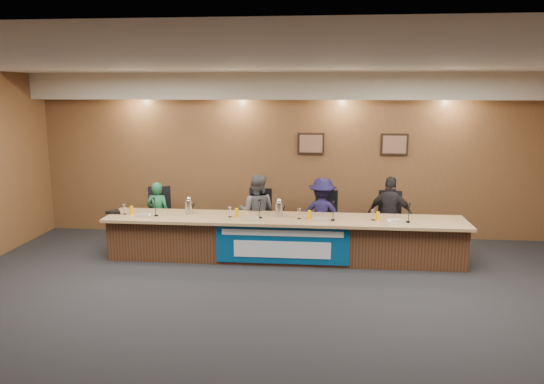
{
  "coord_description": "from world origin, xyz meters",
  "views": [
    {
      "loc": [
        0.66,
        -6.37,
        2.89
      ],
      "look_at": [
        -0.22,
        2.51,
        1.16
      ],
      "focal_mm": 35.0,
      "sensor_mm": 36.0,
      "label": 1
    }
  ],
  "objects": [
    {
      "name": "office_chair_d",
      "position": [
        1.85,
        3.08,
        0.48
      ],
      "size": [
        0.54,
        0.54,
        0.08
      ],
      "primitive_type": "cube",
      "rotation": [
        0.0,
        0.0,
        -0.12
      ],
      "color": "black",
      "rests_on": "floor"
    },
    {
      "name": "juice_glass_c",
      "position": [
        0.43,
        2.28,
        0.82
      ],
      "size": [
        0.06,
        0.06,
        0.15
      ],
      "primitive_type": "cylinder",
      "color": "#EAAA00",
      "rests_on": "dais_top"
    },
    {
      "name": "juice_glass_b",
      "position": [
        -0.81,
        2.32,
        0.82
      ],
      "size": [
        0.06,
        0.06,
        0.15
      ],
      "primitive_type": "cylinder",
      "color": "#EAAA00",
      "rests_on": "dais_top"
    },
    {
      "name": "nameplate_d",
      "position": [
        1.88,
        2.12,
        0.8
      ],
      "size": [
        0.24,
        0.08,
        0.1
      ],
      "primitive_type": "cube",
      "rotation": [
        0.31,
        0.0,
        0.0
      ],
      "color": "white",
      "rests_on": "dais_top"
    },
    {
      "name": "carafe_left",
      "position": [
        -1.67,
        2.45,
        0.87
      ],
      "size": [
        0.13,
        0.13,
        0.24
      ],
      "primitive_type": "cylinder",
      "color": "silver",
      "rests_on": "dais_top"
    },
    {
      "name": "microphone_a",
      "position": [
        -2.2,
        2.25,
        0.76
      ],
      "size": [
        0.07,
        0.07,
        0.02
      ],
      "primitive_type": "cylinder",
      "color": "black",
      "rests_on": "dais_top"
    },
    {
      "name": "banner_text_upper",
      "position": [
        0.0,
        1.97,
        0.58
      ],
      "size": [
        2.0,
        0.01,
        0.1
      ],
      "primitive_type": "cube",
      "color": "silver",
      "rests_on": "banner"
    },
    {
      "name": "microphone_b",
      "position": [
        -0.4,
        2.28,
        0.76
      ],
      "size": [
        0.07,
        0.07,
        0.02
      ],
      "primitive_type": "cylinder",
      "color": "black",
      "rests_on": "dais_top"
    },
    {
      "name": "nameplate_c",
      "position": [
        0.63,
        2.13,
        0.8
      ],
      "size": [
        0.24,
        0.08,
        0.1
      ],
      "primitive_type": "cube",
      "rotation": [
        0.31,
        0.0,
        0.0
      ],
      "color": "white",
      "rests_on": "dais_top"
    },
    {
      "name": "carafe_mid",
      "position": [
        -0.09,
        2.42,
        0.87
      ],
      "size": [
        0.13,
        0.13,
        0.25
      ],
      "primitive_type": "cylinder",
      "color": "silver",
      "rests_on": "dais_top"
    },
    {
      "name": "banner",
      "position": [
        0.0,
        1.99,
        0.38
      ],
      "size": [
        2.2,
        0.02,
        0.65
      ],
      "primitive_type": "cube",
      "color": "navy",
      "rests_on": "dais_body"
    },
    {
      "name": "water_glass_b",
      "position": [
        -0.92,
        2.29,
        0.84
      ],
      "size": [
        0.08,
        0.08,
        0.18
      ],
      "primitive_type": "cylinder",
      "color": "silver",
      "rests_on": "dais_top"
    },
    {
      "name": "juice_glass_a",
      "position": [
        -2.66,
        2.32,
        0.82
      ],
      "size": [
        0.06,
        0.06,
        0.15
      ],
      "primitive_type": "cylinder",
      "color": "#EAAA00",
      "rests_on": "dais_top"
    },
    {
      "name": "wall_back",
      "position": [
        0.0,
        4.0,
        1.6
      ],
      "size": [
        10.0,
        0.04,
        3.2
      ],
      "primitive_type": "cube",
      "color": "brown",
      "rests_on": "floor"
    },
    {
      "name": "panelist_b",
      "position": [
        -0.54,
        2.98,
        0.69
      ],
      "size": [
        0.73,
        0.6,
        1.38
      ],
      "primitive_type": "imported",
      "rotation": [
        0.0,
        0.0,
        3.03
      ],
      "color": "#505055",
      "rests_on": "floor"
    },
    {
      "name": "water_glass_c",
      "position": [
        0.26,
        2.29,
        0.84
      ],
      "size": [
        0.08,
        0.08,
        0.18
      ],
      "primitive_type": "cylinder",
      "color": "silver",
      "rests_on": "dais_top"
    },
    {
      "name": "microphone_c",
      "position": [
        0.82,
        2.23,
        0.76
      ],
      "size": [
        0.07,
        0.07,
        0.02
      ],
      "primitive_type": "cylinder",
      "color": "black",
      "rests_on": "dais_top"
    },
    {
      "name": "microphone_d",
      "position": [
        2.05,
        2.22,
        0.76
      ],
      "size": [
        0.07,
        0.07,
        0.02
      ],
      "primitive_type": "cylinder",
      "color": "black",
      "rests_on": "dais_top"
    },
    {
      "name": "wall_photo_left",
      "position": [
        0.4,
        3.97,
        1.85
      ],
      "size": [
        0.52,
        0.04,
        0.42
      ],
      "primitive_type": "cube",
      "color": "black",
      "rests_on": "wall_back"
    },
    {
      "name": "dais_top",
      "position": [
        0.0,
        2.35,
        0.72
      ],
      "size": [
        6.1,
        0.95,
        0.05
      ],
      "primitive_type": "cube",
      "color": "#A37D52",
      "rests_on": "dais_body"
    },
    {
      "name": "banner_text_lower",
      "position": [
        0.0,
        1.97,
        0.3
      ],
      "size": [
        1.6,
        0.01,
        0.28
      ],
      "primitive_type": "cube",
      "color": "silver",
      "rests_on": "banner"
    },
    {
      "name": "panelist_a",
      "position": [
        -2.4,
        2.98,
        0.61
      ],
      "size": [
        0.47,
        0.33,
        1.22
      ],
      "primitive_type": "imported",
      "rotation": [
        0.0,
        0.0,
        3.04
      ],
      "color": "#1C5934",
      "rests_on": "floor"
    },
    {
      "name": "nameplate_b",
      "position": [
        -0.52,
        2.07,
        0.8
      ],
      "size": [
        0.24,
        0.08,
        0.1
      ],
      "primitive_type": "cube",
      "rotation": [
        0.31,
        0.0,
        0.0
      ],
      "color": "white",
      "rests_on": "dais_top"
    },
    {
      "name": "wall_photo_right",
      "position": [
        2.0,
        3.97,
        1.85
      ],
      "size": [
        0.52,
        0.04,
        0.42
      ],
      "primitive_type": "cube",
      "color": "black",
      "rests_on": "wall_back"
    },
    {
      "name": "dais_body",
      "position": [
        0.0,
        2.4,
        0.35
      ],
      "size": [
        6.0,
        0.8,
        0.7
      ],
      "primitive_type": "cube",
      "color": "#4C2B19",
      "rests_on": "floor"
    },
    {
      "name": "floor",
      "position": [
        0.0,
        0.0,
        0.0
      ],
      "size": [
        10.0,
        10.0,
        0.0
      ],
      "primitive_type": "plane",
      "color": "black",
      "rests_on": "ground"
    },
    {
      "name": "panelist_c",
      "position": [
        0.65,
        2.98,
        0.67
      ],
      "size": [
        0.94,
        0.65,
        1.34
      ],
      "primitive_type": "imported",
      "rotation": [
        0.0,
        0.0,
        2.96
      ],
      "color": "#140F33",
      "rests_on": "floor"
    },
    {
      "name": "paper_stack",
      "position": [
        1.85,
        2.28,
        0.75
      ],
      "size": [
        0.26,
        0.33,
        0.01
      ],
      "primitive_type": "cube",
      "rotation": [
        0.0,
        0.0,
        0.14
      ],
      "color": "white",
      "rests_on": "dais_top"
    },
    {
      "name": "water_glass_d",
      "position": [
        1.49,
        2.3,
        0.84
      ],
      "size": [
        0.08,
        0.08,
        0.18
      ],
      "primitive_type": "cylinder",
      "color": "silver",
      "rests_on": "dais_top"
    },
    {
      "name": "juice_glass_d",
      "position": [
        1.56,
        2.3,
        0.82
      ],
      "size": [
        0.06,
        0.06,
        0.15
      ],
      "primitive_type": "cylinder",
      "color": "#EAAA00",
      "rests_on": "dais_top"
    },
    {
      "name": "panelist_d",
      "position": [
        1.85,
        2.98,
        0.69
      ],
      "size": [
        0.87,
        0.56,
        1.38
      ],
      "primitive_type": "imported",
      "rotation": [
        0.0,
        0.0,
        2.84
      ],
      "color": "black",
      "rests_on": "floor"
    },
    {
      "name": "ceiling",
      "position": [
        0.0,
        0.0,
        3.2
      ],
      "size": [
        10.0,
        8.0,
        0.04
      ],
      "primitive_type": "cube",
      "color": "silver",
      "rests_on": "wall_back"
    },
    {
      "name": "speakerphone",
      "position": [
        -2.98,
        2.37,
        0.78
      ],
      "size": [
        0.32,
        0.32,
        0.05
      ],
      "primitive_type": "cylinder",
      "color": "black",
      "rests_on": "dais_top"
    },
    {
      "name": "water_glass_a",
      "position": [
        -2.78,
        2.31,
        0.84
      ],
      "size": [
        0.08,
        0.08,
        0.18
      ],
      "primitive_type": "cylinder",
      "color": "silver",
      "rests_on": "dais_top"
    },
    {
      "name": "office_chair_b",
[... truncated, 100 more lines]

